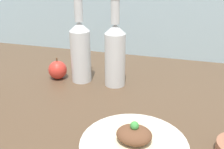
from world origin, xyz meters
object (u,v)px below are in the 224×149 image
object	(u,v)px
plated_food	(134,137)
cider_bottle_left	(80,49)
plate	(134,145)
cider_bottle_right	(115,52)
apple	(58,70)

from	to	relation	value
plated_food	cider_bottle_left	distance (cm)	44.20
plate	cider_bottle_right	xyz separation A→B (cm)	(-14.13, 33.68, 11.23)
cider_bottle_left	apple	xyz separation A→B (cm)	(-9.49, -0.86, -8.83)
apple	plate	bearing A→B (deg)	-41.83
cider_bottle_right	apple	bearing A→B (deg)	-177.81
cider_bottle_right	plate	bearing A→B (deg)	-67.24
plated_food	cider_bottle_right	distance (cm)	37.62
plate	apple	xyz separation A→B (cm)	(-36.67, 32.82, 2.40)
cider_bottle_right	plated_food	bearing A→B (deg)	-67.24
plated_food	cider_bottle_left	xyz separation A→B (cm)	(-27.18, 33.68, 8.99)
cider_bottle_right	apple	world-z (taller)	cider_bottle_right
plated_food	cider_bottle_right	world-z (taller)	cider_bottle_right
apple	cider_bottle_left	bearing A→B (deg)	5.20
apple	plated_food	bearing A→B (deg)	-41.83
plate	apple	distance (cm)	49.27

